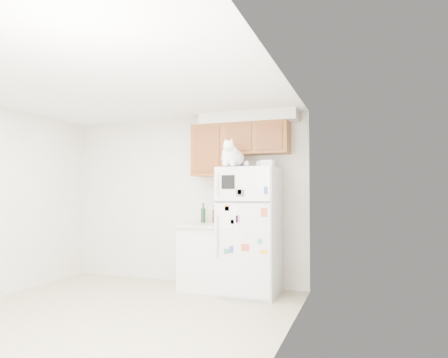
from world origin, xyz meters
The scene contains 9 objects.
ground_plane centered at (0.00, 0.00, -0.01)m, with size 3.80×4.00×0.01m, color #BBAA90.
room_shell centered at (0.12, 0.24, 1.67)m, with size 3.84×4.04×2.52m.
refrigerator centered at (1.15, 1.61, 0.85)m, with size 0.76×0.78×1.70m.
base_counter centered at (0.46, 1.68, 0.46)m, with size 0.64×0.64×0.92m.
cat centered at (0.99, 1.35, 1.84)m, with size 0.35×0.52×0.37m.
storage_box_back centered at (1.32, 1.74, 1.75)m, with size 0.18×0.13×0.10m, color white.
storage_box_front centered at (1.43, 1.50, 1.74)m, with size 0.15×0.11×0.09m, color white.
bottle_green centered at (0.38, 1.83, 1.06)m, with size 0.07×0.07×0.29m, color #19381E, non-canonical shape.
bottle_amber centered at (0.55, 1.85, 1.05)m, with size 0.06×0.06×0.26m, color #593814, non-canonical shape.
Camera 1 is at (2.63, -3.60, 1.38)m, focal length 32.00 mm.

